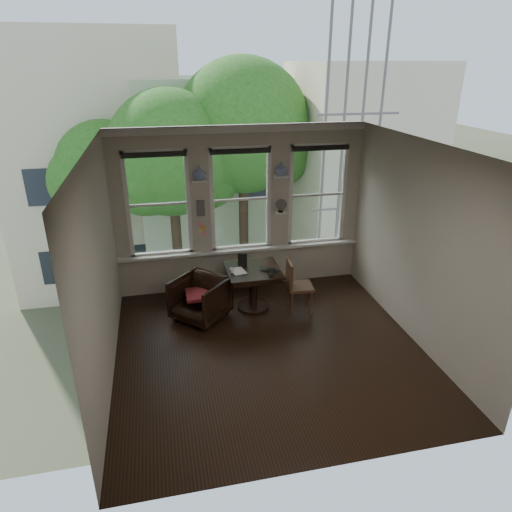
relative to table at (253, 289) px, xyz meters
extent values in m
plane|color=black|center=(-0.03, -1.27, -0.38)|extent=(4.50, 4.50, 0.00)
plane|color=silver|center=(-0.03, -1.27, 2.62)|extent=(4.50, 4.50, 0.00)
plane|color=#C0B4A4|center=(-0.03, 0.98, 1.12)|extent=(4.50, 0.00, 4.50)
plane|color=#C0B4A4|center=(-0.03, -3.52, 1.12)|extent=(4.50, 0.00, 4.50)
plane|color=#C0B4A4|center=(-2.28, -1.27, 1.12)|extent=(0.00, 4.50, 4.50)
plane|color=#C0B4A4|center=(2.22, -1.27, 1.12)|extent=(0.00, 4.50, 4.50)
cube|color=white|center=(-0.75, 0.88, 1.73)|extent=(0.26, 0.16, 0.03)
cube|color=white|center=(0.70, 0.88, 1.73)|extent=(0.26, 0.16, 0.03)
cube|color=#59544F|center=(-0.75, 0.91, 1.23)|extent=(0.14, 0.06, 0.28)
imported|color=white|center=(-0.75, 0.88, 1.86)|extent=(0.24, 0.24, 0.25)
imported|color=white|center=(0.70, 0.88, 1.86)|extent=(0.24, 0.24, 0.25)
imported|color=black|center=(-0.94, -0.15, -0.01)|extent=(1.13, 1.13, 0.73)
cube|color=maroon|center=(-0.94, -0.15, 0.08)|extent=(0.45, 0.45, 0.06)
imported|color=black|center=(0.23, -0.16, 0.39)|extent=(0.35, 0.29, 0.02)
imported|color=white|center=(-0.37, -0.07, 0.42)|extent=(0.11, 0.11, 0.08)
imported|color=white|center=(0.23, -0.31, 0.43)|extent=(0.17, 0.17, 0.11)
cube|color=black|center=(-0.16, 0.16, 0.48)|extent=(0.17, 0.11, 0.22)
cube|color=silver|center=(-0.26, -0.03, 0.38)|extent=(0.28, 0.34, 0.00)
camera|label=1|loc=(-1.46, -6.85, 3.61)|focal=32.00mm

